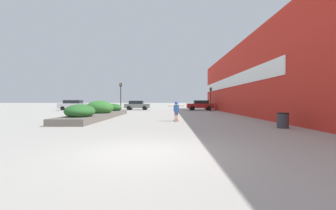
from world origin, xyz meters
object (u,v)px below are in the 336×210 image
car_rightmost (137,105)px  skateboard (176,120)px  traffic_light_right (211,95)px  car_center_left (263,105)px  car_center_right (200,105)px  skateboarder (176,109)px  trash_bin (283,120)px  car_leftmost (74,105)px  traffic_light_left (121,92)px

car_rightmost → skateboard: bearing=15.8°
car_rightmost → traffic_light_right: size_ratio=1.21×
car_center_left → car_center_right: (-9.84, -0.79, -0.05)m
skateboarder → car_center_left: (14.01, 18.99, -0.02)m
skateboarder → trash_bin: size_ratio=1.61×
car_center_right → car_rightmost: car_center_right is taller
skateboard → traffic_light_right: size_ratio=0.19×
car_center_left → car_rightmost: bearing=88.4°
trash_bin → car_center_left: (8.56, 22.84, 0.45)m
car_leftmost → car_center_left: car_center_left is taller
skateboard → skateboarder: 0.81m
skateboard → car_leftmost: (-15.01, 18.53, 0.73)m
skateboarder → traffic_light_left: (-6.96, 14.24, 1.68)m
skateboarder → car_center_left: 23.60m
car_rightmost → traffic_light_left: size_ratio=1.03×
car_rightmost → traffic_light_right: traffic_light_right is taller
traffic_light_right → car_rightmost: bearing=155.1°
trash_bin → traffic_light_left: size_ratio=0.21×
trash_bin → traffic_light_left: traffic_light_left is taller
skateboarder → car_leftmost: size_ratio=0.28×
car_leftmost → traffic_light_left: (8.06, -4.29, 1.75)m
car_rightmost → traffic_light_right: 11.80m
traffic_light_right → car_center_right: bearing=104.3°
car_leftmost → car_center_right: car_leftmost is taller
car_rightmost → traffic_light_right: bearing=65.1°
skateboarder → car_center_left: bearing=29.3°
skateboarder → traffic_light_right: traffic_light_right is taller
car_center_left → car_leftmost: bearing=90.9°
skateboard → trash_bin: (5.46, -3.85, 0.34)m
skateboarder → car_rightmost: car_rightmost is taller
car_center_right → traffic_light_left: size_ratio=1.04×
car_center_left → traffic_light_left: (-20.97, -4.75, 1.70)m
trash_bin → traffic_light_right: bearing=91.1°
car_center_right → traffic_light_right: 3.97m
traffic_light_left → traffic_light_right: (12.05, 0.37, -0.34)m
car_leftmost → traffic_light_right: traffic_light_right is taller
skateboarder → car_leftmost: car_leftmost is taller
car_center_left → car_center_right: bearing=94.6°
traffic_light_left → trash_bin: bearing=-55.5°
car_leftmost → traffic_light_left: size_ratio=1.20×
car_center_right → traffic_light_right: (0.92, -3.59, 1.42)m
skateboard → skateboarder: size_ratio=0.47×
car_center_right → car_rightmost: (-9.70, 1.35, -0.03)m
car_leftmost → skateboarder: bearing=39.0°
skateboard → car_rightmost: size_ratio=0.16×
trash_bin → car_leftmost: 30.34m
skateboard → trash_bin: size_ratio=0.76×
skateboarder → car_center_right: 18.67m
car_leftmost → car_center_left: size_ratio=1.10×
trash_bin → car_rightmost: 25.85m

